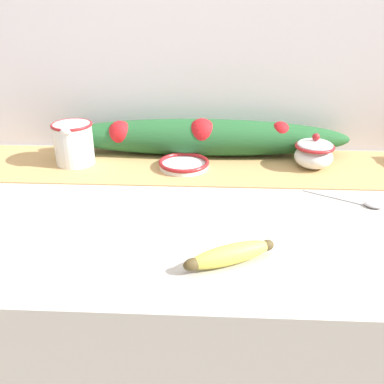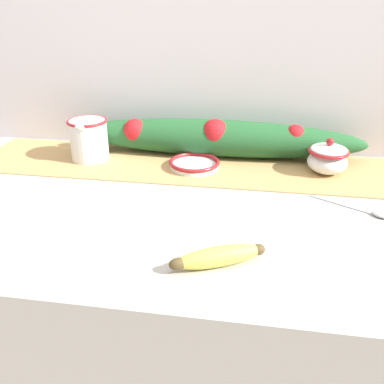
{
  "view_description": "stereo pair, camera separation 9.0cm",
  "coord_description": "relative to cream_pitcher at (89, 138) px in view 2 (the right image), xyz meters",
  "views": [
    {
      "loc": [
        0.03,
        -0.86,
        1.32
      ],
      "look_at": [
        -0.01,
        -0.05,
        0.93
      ],
      "focal_mm": 40.0,
      "sensor_mm": 36.0,
      "label": 1
    },
    {
      "loc": [
        0.12,
        -0.85,
        1.32
      ],
      "look_at": [
        -0.01,
        -0.05,
        0.93
      ],
      "focal_mm": 40.0,
      "sensor_mm": 36.0,
      "label": 2
    }
  ],
  "objects": [
    {
      "name": "poinsettia_garland",
      "position": [
        0.34,
        0.08,
        -0.01
      ],
      "size": [
        0.83,
        0.11,
        0.11
      ],
      "color": "#235B2D",
      "rests_on": "countertop"
    },
    {
      "name": "back_wall",
      "position": [
        0.34,
        0.16,
        0.25
      ],
      "size": [
        2.22,
        0.04,
        2.4
      ],
      "primitive_type": "cube",
      "color": "silver",
      "rests_on": "ground_plane"
    },
    {
      "name": "sugar_bowl",
      "position": [
        0.64,
        -0.0,
        -0.02
      ],
      "size": [
        0.1,
        0.1,
        0.09
      ],
      "color": "white",
      "rests_on": "countertop"
    },
    {
      "name": "cream_pitcher",
      "position": [
        0.0,
        0.0,
        0.0
      ],
      "size": [
        0.11,
        0.13,
        0.12
      ],
      "color": "white",
      "rests_on": "countertop"
    },
    {
      "name": "table_runner",
      "position": [
        0.34,
        -0.0,
        -0.06
      ],
      "size": [
        1.3,
        0.27,
        0.0
      ],
      "primitive_type": "cube",
      "color": "tan",
      "rests_on": "countertop"
    },
    {
      "name": "small_dish",
      "position": [
        0.3,
        -0.02,
        -0.05
      ],
      "size": [
        0.14,
        0.14,
        0.02
      ],
      "color": "white",
      "rests_on": "countertop"
    },
    {
      "name": "spoon",
      "position": [
        0.72,
        -0.22,
        -0.06
      ],
      "size": [
        0.16,
        0.1,
        0.01
      ],
      "rotation": [
        0.0,
        0.0,
        -0.52
      ],
      "color": "#B7B7BC",
      "rests_on": "countertop"
    },
    {
      "name": "countertop",
      "position": [
        0.34,
        -0.22,
        -0.5
      ],
      "size": [
        1.42,
        0.73,
        0.88
      ],
      "primitive_type": "cube",
      "color": "#B7B2AD",
      "rests_on": "ground_plane"
    },
    {
      "name": "banana",
      "position": [
        0.41,
        -0.45,
        -0.04
      ],
      "size": [
        0.17,
        0.1,
        0.04
      ],
      "rotation": [
        0.0,
        0.0,
        0.46
      ],
      "color": "#DBCC4C",
      "rests_on": "countertop"
    }
  ]
}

